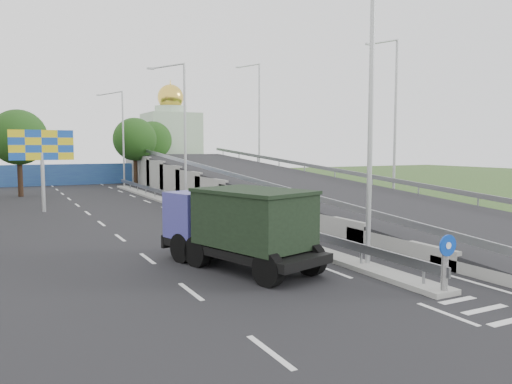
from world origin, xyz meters
TOP-DOWN VIEW (x-y plane):
  - ground at (0.00, 0.00)m, footprint 160.00×160.00m
  - road_surface at (-3.00, 20.00)m, footprint 26.00×90.00m
  - median at (0.00, 24.00)m, footprint 1.00×44.00m
  - overpass_ramp at (7.50, 24.00)m, footprint 10.00×50.00m
  - median_guardrail at (0.00, 24.00)m, footprint 0.09×44.00m
  - sign_bollard at (0.00, 2.17)m, footprint 0.64×0.23m
  - lamp_post_near at (0.11, 6.00)m, footprint 2.74×0.18m
  - lamp_post_mid at (0.11, 26.00)m, footprint 2.74×0.18m
  - lamp_post_far at (0.11, 46.00)m, footprint 2.74×0.18m
  - blue_wall at (-4.00, 52.00)m, footprint 30.00×0.50m
  - church at (10.00, 60.00)m, footprint 7.00×7.00m
  - billboard at (-9.00, 28.00)m, footprint 4.00×0.24m
  - tree_left_mid at (-10.00, 40.00)m, footprint 4.80×4.80m
  - tree_median_far at (2.00, 48.00)m, footprint 4.80×4.80m
  - tree_ramp_far at (6.00, 55.00)m, footprint 4.80×4.80m
  - dump_truck at (-3.89, 8.20)m, footprint 4.20×7.03m

SIDE VIEW (x-z plane):
  - ground at x=0.00m, z-range 0.00..0.00m
  - road_surface at x=-3.00m, z-range -0.02..0.02m
  - median at x=0.00m, z-range 0.00..0.20m
  - median_guardrail at x=0.00m, z-range 0.39..1.10m
  - sign_bollard at x=0.00m, z-range 0.20..1.87m
  - blue_wall at x=-4.00m, z-range 0.00..2.40m
  - dump_truck at x=-3.89m, z-range 0.16..3.08m
  - overpass_ramp at x=7.50m, z-range 0.00..3.50m
  - billboard at x=-9.00m, z-range 1.44..6.94m
  - tree_left_mid at x=-10.00m, z-range 1.38..8.98m
  - tree_median_far at x=2.00m, z-range 1.38..8.98m
  - tree_ramp_far at x=6.00m, z-range 1.38..8.98m
  - church at x=10.00m, z-range -1.59..12.21m
  - lamp_post_near at x=0.11m, z-range 0.77..10.85m
  - lamp_post_mid at x=0.11m, z-range 0.77..10.85m
  - lamp_post_far at x=0.11m, z-range 0.77..10.85m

